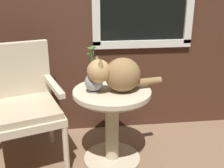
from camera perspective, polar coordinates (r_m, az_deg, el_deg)
The scene contains 5 objects.
ground_plane at distance 2.36m, azimuth -1.21°, elevation -16.66°, with size 6.00×6.00×0.00m, color #7F6047.
wicker_side_table at distance 2.21m, azimuth 0.00°, elevation -6.10°, with size 0.60×0.60×0.63m.
wicker_chair at distance 2.30m, azimuth -18.33°, elevation -3.32°, with size 0.70×0.69×0.97m.
cat at distance 2.07m, azimuth 1.26°, elevation 2.06°, with size 0.58×0.30×0.28m.
pewter_vase_with_ivy at distance 2.07m, azimuth -3.78°, elevation 0.94°, with size 0.14×0.14×0.34m.
Camera 1 is at (-0.18, -1.88, 1.42)m, focal length 44.62 mm.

